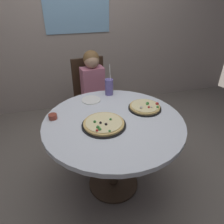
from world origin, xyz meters
name	(u,v)px	position (x,y,z in m)	size (l,w,h in m)	color
ground_plane	(113,183)	(0.00, 0.00, 0.00)	(8.00, 8.00, 0.00)	slate
wall_with_window	(78,7)	(0.00, 1.77, 1.45)	(5.20, 0.14, 2.90)	#A8998E
dining_table	(114,131)	(0.00, 0.00, 0.65)	(1.15, 1.15, 0.75)	silver
chair_wooden	(91,92)	(-0.01, 1.02, 0.53)	(0.44, 0.44, 0.95)	#382619
diner_child	(95,102)	(0.01, 0.84, 0.48)	(0.29, 0.42, 1.08)	#3F4766
pizza_veggie	(104,124)	(-0.09, -0.05, 0.77)	(0.35, 0.35, 0.05)	black
pizza_cheese	(145,107)	(0.32, 0.11, 0.77)	(0.29, 0.29, 0.05)	black
soda_cup	(109,87)	(0.09, 0.47, 0.83)	(0.08, 0.08, 0.31)	#6659A5
sauce_bowl	(53,117)	(-0.48, 0.16, 0.77)	(0.07, 0.07, 0.04)	brown
plate_small	(91,100)	(-0.11, 0.39, 0.76)	(0.18, 0.18, 0.01)	white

